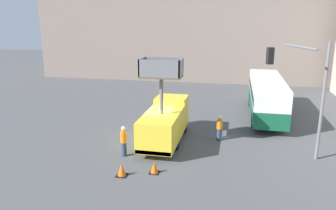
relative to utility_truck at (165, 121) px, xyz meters
The scene contains 9 objects.
ground_plane 1.68m from the utility_truck, behind, with size 120.00×120.00×0.00m, color #4C4C4F.
building_backdrop_far 27.18m from the utility_truck, 91.59° to the left, with size 44.00×10.00×11.14m.
utility_truck is the anchor object (origin of this frame).
city_bus 10.46m from the utility_truck, 47.46° to the left, with size 2.55×10.67×3.27m.
traffic_light_pole 8.99m from the utility_truck, ahead, with size 3.46×3.21×6.91m.
road_worker_near_truck 3.49m from the utility_truck, 124.31° to the right, with size 0.38×0.38×1.90m.
road_worker_directing 3.77m from the utility_truck, 16.88° to the left, with size 0.38×0.38×1.78m.
traffic_cone_near_truck 4.86m from the utility_truck, 84.83° to the right, with size 0.54×0.54×0.62m.
traffic_cone_mid_road 5.61m from the utility_truck, 102.53° to the right, with size 0.59×0.59×0.67m.
Camera 1 is at (5.26, -20.34, 8.05)m, focal length 35.00 mm.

